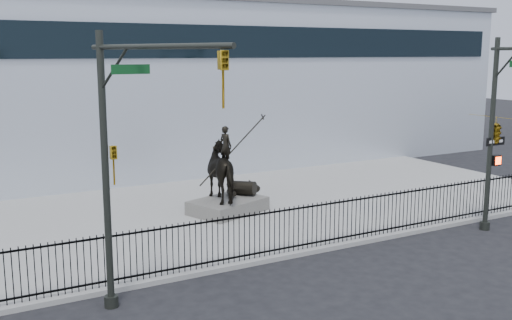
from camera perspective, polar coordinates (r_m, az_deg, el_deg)
ground at (r=19.08m, az=7.55°, el=-9.72°), size 120.00×120.00×0.00m
plaza at (r=24.75m, az=-2.20°, el=-4.78°), size 30.00×12.00×0.15m
building at (r=36.03m, az=-11.77°, el=6.87°), size 44.00×14.00×9.00m
picket_fence at (r=19.76m, az=5.43°, el=-6.21°), size 22.10×0.10×1.50m
statue_plinth at (r=24.05m, az=-2.70°, el=-4.38°), size 3.36×2.82×0.54m
equestrian_statue at (r=23.78m, az=-2.64°, el=-1.10°), size 3.48×2.79×3.11m
traffic_signal_left at (r=14.49m, az=-12.42°, el=0.25°), size 1.52×4.84×7.00m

